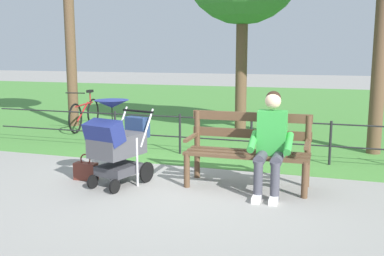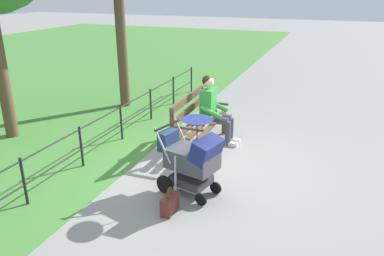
# 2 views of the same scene
# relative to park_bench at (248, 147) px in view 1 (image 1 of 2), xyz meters

# --- Properties ---
(ground_plane) EXTENTS (60.00, 60.00, 0.00)m
(ground_plane) POSITION_rel_park_bench_xyz_m (0.85, 0.12, -0.53)
(ground_plane) COLOR gray
(grass_lawn) EXTENTS (40.00, 16.00, 0.01)m
(grass_lawn) POSITION_rel_park_bench_xyz_m (0.85, -8.68, -0.52)
(grass_lawn) COLOR #478438
(grass_lawn) RESTS_ON ground
(park_bench) EXTENTS (1.61, 0.62, 0.96)m
(park_bench) POSITION_rel_park_bench_xyz_m (0.00, 0.00, 0.00)
(park_bench) COLOR brown
(park_bench) RESTS_ON ground
(person_on_bench) EXTENTS (0.54, 0.74, 1.28)m
(person_on_bench) POSITION_rel_park_bench_xyz_m (-0.32, 0.22, 0.15)
(person_on_bench) COLOR #42424C
(person_on_bench) RESTS_ON ground
(stroller) EXTENTS (0.69, 0.97, 1.15)m
(stroller) POSITION_rel_park_bench_xyz_m (1.64, 0.55, 0.07)
(stroller) COLOR black
(stroller) RESTS_ON ground
(handbag) EXTENTS (0.32, 0.14, 0.37)m
(handbag) POSITION_rel_park_bench_xyz_m (2.19, 0.44, -0.40)
(handbag) COLOR brown
(handbag) RESTS_ON ground
(park_fence) EXTENTS (8.74, 0.04, 0.70)m
(park_fence) POSITION_rel_park_bench_xyz_m (0.35, -1.46, -0.10)
(park_fence) COLOR black
(park_fence) RESTS_ON ground
(bicycle) EXTENTS (0.44, 1.65, 0.89)m
(bicycle) POSITION_rel_park_bench_xyz_m (4.35, -3.11, -0.16)
(bicycle) COLOR black
(bicycle) RESTS_ON ground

